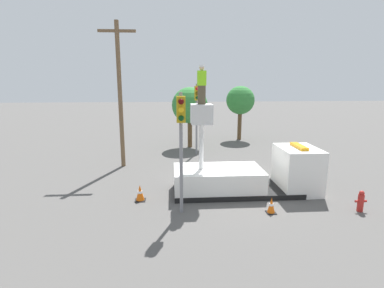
{
  "coord_description": "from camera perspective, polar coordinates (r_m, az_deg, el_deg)",
  "views": [
    {
      "loc": [
        -3.13,
        -13.71,
        5.44
      ],
      "look_at": [
        -2.24,
        -1.04,
        2.68
      ],
      "focal_mm": 28.0,
      "sensor_mm": 36.0,
      "label": 1
    }
  ],
  "objects": [
    {
      "name": "tree_right_bg",
      "position": [
        27.5,
        9.19,
        8.14
      ],
      "size": [
        2.53,
        2.53,
        4.85
      ],
      "color": "brown",
      "rests_on": "ground"
    },
    {
      "name": "traffic_light_pole",
      "position": [
        11.66,
        -2.1,
        2.75
      ],
      "size": [
        0.34,
        0.57,
        4.95
      ],
      "color": "gray",
      "rests_on": "ground"
    },
    {
      "name": "traffic_light_across",
      "position": [
        21.53,
        0.92,
        7.43
      ],
      "size": [
        0.34,
        0.57,
        5.12
      ],
      "color": "gray",
      "rests_on": "ground"
    },
    {
      "name": "utility_pole",
      "position": [
        18.93,
        -13.58,
        9.76
      ],
      "size": [
        2.2,
        0.26,
        8.79
      ],
      "color": "brown",
      "rests_on": "ground"
    },
    {
      "name": "bucket_truck",
      "position": [
        14.94,
        10.76,
        -5.9
      ],
      "size": [
        6.98,
        2.42,
        4.31
      ],
      "color": "black",
      "rests_on": "ground"
    },
    {
      "name": "fire_hydrant",
      "position": [
        14.55,
        29.47,
        -9.47
      ],
      "size": [
        0.49,
        0.25,
        0.91
      ],
      "color": "#B2231E",
      "rests_on": "ground"
    },
    {
      "name": "ground_plane",
      "position": [
        15.08,
        8.35,
        -9.01
      ],
      "size": [
        120.0,
        120.0,
        0.0
      ],
      "primitive_type": "plane",
      "color": "#565451"
    },
    {
      "name": "traffic_cone_rear",
      "position": [
        14.01,
        -9.86,
        -9.2
      ],
      "size": [
        0.48,
        0.48,
        0.74
      ],
      "color": "black",
      "rests_on": "ground"
    },
    {
      "name": "worker",
      "position": [
        13.79,
        1.85,
        11.23
      ],
      "size": [
        0.4,
        0.26,
        1.75
      ],
      "color": "brown",
      "rests_on": "bucket_truck"
    },
    {
      "name": "tree_left_bg",
      "position": [
        24.0,
        -0.42,
        7.32
      ],
      "size": [
        2.86,
        2.86,
        4.83
      ],
      "color": "brown",
      "rests_on": "ground"
    },
    {
      "name": "traffic_cone_curbside",
      "position": [
        13.04,
        14.87,
        -11.29
      ],
      "size": [
        0.39,
        0.39,
        0.67
      ],
      "color": "black",
      "rests_on": "ground"
    }
  ]
}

